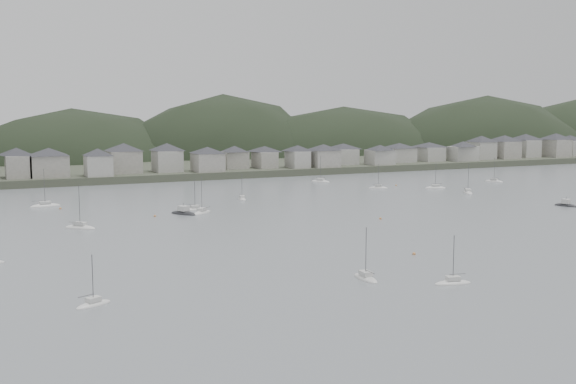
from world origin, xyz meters
name	(u,v)px	position (x,y,z in m)	size (l,w,h in m)	color
ground	(456,268)	(0.00, 0.00, 0.00)	(900.00, 900.00, 0.00)	slate
far_shore_land	(127,158)	(0.00, 295.00, 1.50)	(900.00, 250.00, 3.00)	#383D2D
forested_ridge	(146,184)	(4.83, 269.40, -11.28)	(851.55, 103.94, 102.57)	black
waterfront_town	(289,155)	(50.59, 183.34, 8.66)	(451.48, 28.46, 12.92)	gray
moored_fleet	(274,219)	(-8.67, 65.33, 0.18)	(236.45, 170.55, 12.64)	silver
motor_launch_near	(566,205)	(82.45, 52.21, 0.30)	(4.69, 7.57, 3.72)	black
motor_launch_far	(184,213)	(-27.59, 85.26, 0.28)	(7.28, 9.05, 4.07)	black
mooring_buoys	(369,216)	(17.32, 59.65, 0.15)	(149.15, 142.80, 0.70)	#CB8243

